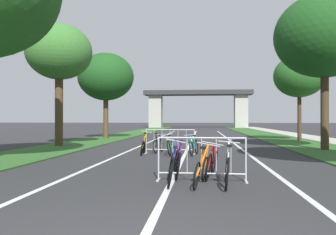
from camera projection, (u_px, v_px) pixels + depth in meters
grass_verge_left at (125, 135)px, 32.46m from camera, size 3.27×69.78×0.05m
grass_verge_right at (266, 135)px, 31.19m from camera, size 3.27×69.78×0.05m
sidewalk_path_right at (298, 135)px, 30.91m from camera, size 2.36×69.78×0.08m
lane_stripe_center at (191, 141)px, 23.50m from camera, size 0.14×40.37×0.01m
lane_stripe_right_lane at (231, 141)px, 23.24m from camera, size 0.14×40.37×0.01m
lane_stripe_left_lane at (152, 141)px, 23.76m from camera, size 0.14×40.37×0.01m
overpass_bridge at (198, 103)px, 60.83m from camera, size 18.83×3.87×6.54m
tree_left_maple_mid at (59, 53)px, 18.88m from camera, size 3.58×3.58×6.70m
tree_left_pine_near at (106, 77)px, 26.22m from camera, size 4.22×4.22×6.50m
tree_right_cypress_far at (325, 36)px, 16.28m from camera, size 4.65×4.65×7.40m
tree_right_pine_far at (299, 76)px, 23.22m from camera, size 3.39×3.39×5.84m
crowd_barrier_nearest at (202, 159)px, 8.25m from camera, size 2.14×0.47×1.05m
crowd_barrier_second at (170, 142)px, 14.80m from camera, size 2.15×0.51×1.05m
bicycle_white_0 at (227, 168)px, 7.64m from camera, size 0.52×1.77×0.97m
bicycle_black_1 at (158, 145)px, 15.32m from camera, size 0.50×1.55×0.88m
bicycle_orange_2 at (201, 170)px, 7.66m from camera, size 0.65×1.63×0.94m
bicycle_green_3 at (171, 147)px, 14.26m from camera, size 0.51×1.61×0.91m
bicycle_yellow_4 at (144, 146)px, 14.53m from camera, size 0.44×1.70×0.98m
bicycle_purple_5 at (177, 162)px, 8.84m from camera, size 0.59×1.68×1.02m
bicycle_red_6 at (212, 163)px, 8.69m from camera, size 0.50×1.67×0.95m
bicycle_blue_7 at (171, 168)px, 7.85m from camera, size 0.48×1.70×1.01m
bicycle_teal_8 at (194, 147)px, 14.23m from camera, size 0.58×1.61×0.89m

